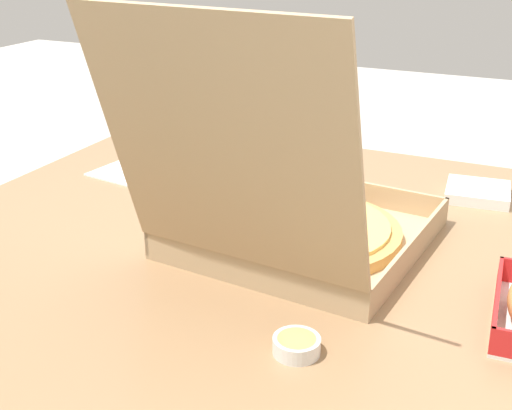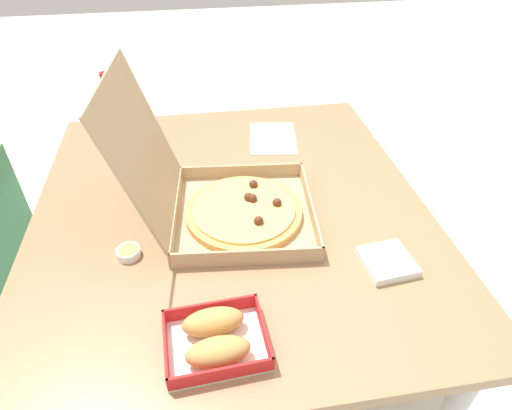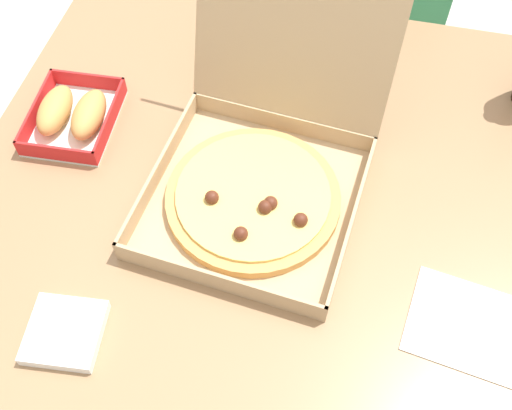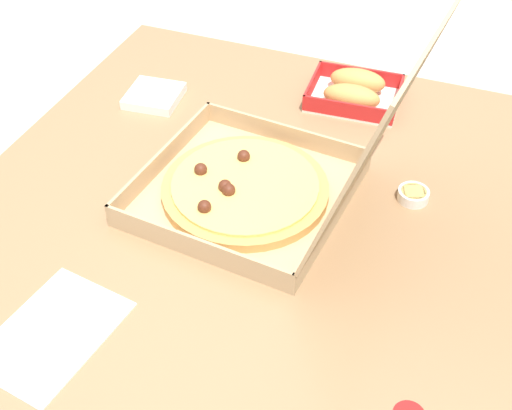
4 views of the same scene
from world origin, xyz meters
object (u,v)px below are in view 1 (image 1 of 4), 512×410
at_px(napkin_pile, 478,192).
at_px(dipping_sauce_cup, 297,345).
at_px(pizza_box_open, 293,219).
at_px(paper_menu, 149,174).

height_order(napkin_pile, dipping_sauce_cup, same).
relative_size(pizza_box_open, napkin_pile, 4.45).
bearing_deg(dipping_sauce_cup, napkin_pile, -101.78).
bearing_deg(pizza_box_open, dipping_sauce_cup, 113.11).
xyz_separation_m(napkin_pile, dipping_sauce_cup, (0.12, 0.58, 0.00)).
distance_m(pizza_box_open, dipping_sauce_cup, 0.27).
distance_m(paper_menu, napkin_pile, 0.63).
bearing_deg(pizza_box_open, napkin_pile, -123.45).
bearing_deg(napkin_pile, dipping_sauce_cup, 78.22).
bearing_deg(paper_menu, dipping_sauce_cup, 146.45).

